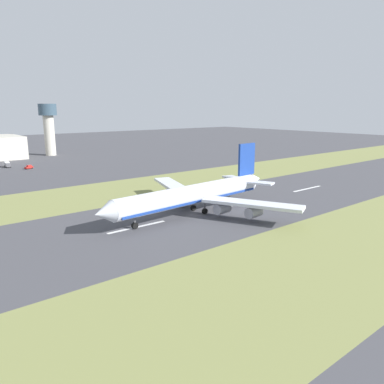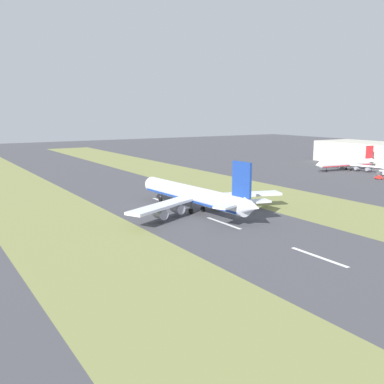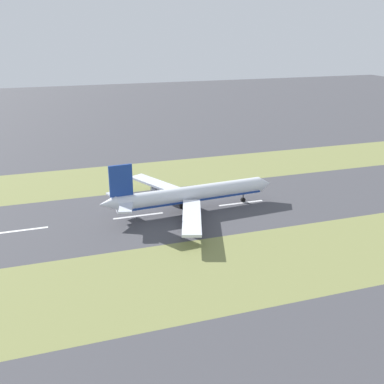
{
  "view_description": "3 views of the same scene",
  "coord_description": "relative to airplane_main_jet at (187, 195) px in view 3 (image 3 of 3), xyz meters",
  "views": [
    {
      "loc": [
        -86.19,
        69.76,
        32.05
      ],
      "look_at": [
        0.59,
        -0.43,
        7.0
      ],
      "focal_mm": 35.0,
      "sensor_mm": 36.0,
      "label": 1
    },
    {
      "loc": [
        -82.34,
        -133.78,
        35.31
      ],
      "look_at": [
        0.59,
        -0.43,
        7.0
      ],
      "focal_mm": 42.0,
      "sensor_mm": 36.0,
      "label": 2
    },
    {
      "loc": [
        146.37,
        -48.13,
        63.35
      ],
      "look_at": [
        0.59,
        -0.43,
        7.0
      ],
      "focal_mm": 42.0,
      "sensor_mm": 36.0,
      "label": 3
    }
  ],
  "objects": [
    {
      "name": "centreline_dash_mid",
      "position": [
        -0.72,
        -18.1,
        -6.01
      ],
      "size": [
        1.2,
        18.0,
        0.01
      ],
      "primitive_type": "cube",
      "color": "silver",
      "rests_on": "ground"
    },
    {
      "name": "airplane_main_jet",
      "position": [
        0.0,
        0.0,
        0.0
      ],
      "size": [
        63.98,
        67.22,
        20.2
      ],
      "color": "silver",
      "rests_on": "ground"
    },
    {
      "name": "ground_plane",
      "position": [
        -0.72,
        2.33,
        -6.02
      ],
      "size": [
        800.0,
        800.0,
        0.0
      ],
      "primitive_type": "plane",
      "color": "#424247"
    },
    {
      "name": "grass_median_east",
      "position": [
        44.28,
        2.33,
        -6.02
      ],
      "size": [
        40.0,
        600.0,
        0.01
      ],
      "primitive_type": "cube",
      "color": "olive",
      "rests_on": "ground"
    },
    {
      "name": "grass_median_west",
      "position": [
        -45.72,
        2.33,
        -6.02
      ],
      "size": [
        40.0,
        600.0,
        0.01
      ],
      "primitive_type": "cube",
      "color": "olive",
      "rests_on": "ground"
    },
    {
      "name": "centreline_dash_far",
      "position": [
        -0.72,
        21.9,
        -6.01
      ],
      "size": [
        1.2,
        18.0,
        0.01
      ],
      "primitive_type": "cube",
      "color": "silver",
      "rests_on": "ground"
    },
    {
      "name": "centreline_dash_near",
      "position": [
        -0.72,
        -58.1,
        -6.01
      ],
      "size": [
        1.2,
        18.0,
        0.01
      ],
      "primitive_type": "cube",
      "color": "silver",
      "rests_on": "ground"
    }
  ]
}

